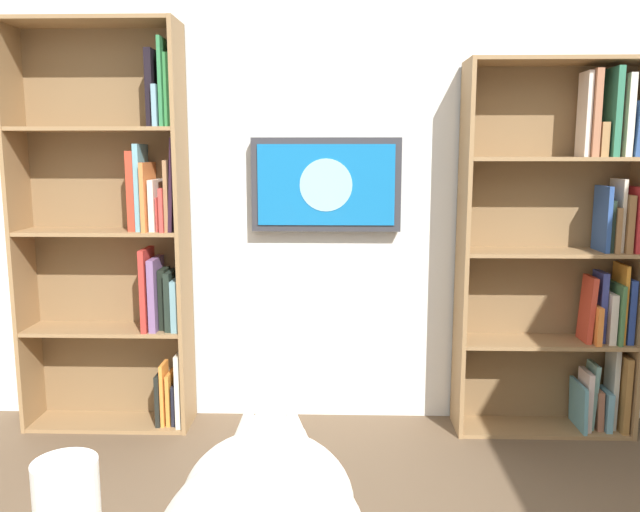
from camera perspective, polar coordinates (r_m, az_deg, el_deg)
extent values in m
cube|color=silver|center=(3.53, 0.41, 6.83)|extent=(4.52, 0.06, 2.70)
cube|color=#937047|center=(3.72, 26.42, 0.26)|extent=(0.02, 0.28, 1.96)
cube|color=#937047|center=(3.44, 12.56, 0.35)|extent=(0.02, 0.28, 1.96)
cube|color=brown|center=(3.68, 19.12, 0.63)|extent=(0.93, 0.01, 1.96)
cube|color=#937047|center=(3.82, 18.95, -14.22)|extent=(0.89, 0.27, 0.02)
cube|color=#937047|center=(3.66, 19.35, -7.22)|extent=(0.89, 0.27, 0.02)
cube|color=#937047|center=(3.56, 19.76, 0.30)|extent=(0.89, 0.27, 0.02)
cube|color=#937047|center=(3.52, 20.19, 8.13)|extent=(0.89, 0.27, 0.02)
cube|color=#937047|center=(3.55, 20.64, 15.97)|extent=(0.89, 0.27, 0.02)
cube|color=olive|center=(3.88, 25.11, -10.78)|extent=(0.03, 0.23, 0.41)
cube|color=silver|center=(3.87, 24.50, -10.53)|extent=(0.03, 0.14, 0.45)
cube|color=#689EB3|center=(3.88, 24.01, -12.32)|extent=(0.03, 0.17, 0.21)
cube|color=#976046|center=(3.86, 23.43, -12.35)|extent=(0.04, 0.13, 0.22)
cube|color=#71A49D|center=(3.84, 22.93, -11.30)|extent=(0.04, 0.14, 0.36)
cube|color=beige|center=(3.82, 22.53, -11.70)|extent=(0.03, 0.16, 0.32)
cube|color=#5D9AAA|center=(3.82, 22.02, -12.19)|extent=(0.03, 0.23, 0.25)
cube|color=#29439C|center=(3.76, 25.59, -4.34)|extent=(0.03, 0.17, 0.34)
cube|color=orange|center=(3.74, 25.10, -3.78)|extent=(0.02, 0.18, 0.42)
cube|color=#426F40|center=(3.73, 24.75, -4.56)|extent=(0.02, 0.22, 0.32)
cube|color=beige|center=(3.72, 24.28, -4.99)|extent=(0.04, 0.16, 0.27)
cube|color=#38418C|center=(3.71, 23.59, -4.10)|extent=(0.03, 0.14, 0.37)
cube|color=orange|center=(3.69, 23.15, -5.50)|extent=(0.03, 0.20, 0.20)
cube|color=#C23E2B|center=(3.68, 22.71, -4.35)|extent=(0.05, 0.16, 0.35)
cube|color=#B72729|center=(3.68, 26.05, 2.98)|extent=(0.04, 0.23, 0.33)
cube|color=olive|center=(3.67, 25.35, 2.70)|extent=(0.03, 0.21, 0.29)
cube|color=beige|center=(3.66, 24.92, 3.33)|extent=(0.02, 0.18, 0.37)
cube|color=olive|center=(3.64, 24.52, 2.20)|extent=(0.03, 0.20, 0.23)
cube|color=black|center=(3.63, 24.14, 2.50)|extent=(0.02, 0.19, 0.27)
cube|color=#29498A|center=(3.62, 23.83, 3.06)|extent=(0.02, 0.20, 0.34)
cube|color=black|center=(3.67, 26.57, 9.17)|extent=(0.03, 0.16, 0.16)
cube|color=#2C4C88|center=(3.66, 26.00, 10.09)|extent=(0.05, 0.23, 0.27)
cube|color=beige|center=(3.63, 25.51, 11.20)|extent=(0.03, 0.16, 0.41)
cube|color=olive|center=(3.63, 24.78, 11.54)|extent=(0.03, 0.14, 0.45)
cube|color=#2C6F50|center=(3.60, 24.46, 11.53)|extent=(0.03, 0.22, 0.44)
cube|color=#A47647|center=(3.59, 23.52, 9.47)|extent=(0.04, 0.20, 0.17)
cube|color=#A56748|center=(3.59, 22.93, 11.58)|extent=(0.03, 0.21, 0.43)
cube|color=beige|center=(3.56, 22.48, 11.56)|extent=(0.03, 0.14, 0.42)
cube|color=#937047|center=(3.46, -12.11, 2.09)|extent=(0.02, 0.28, 2.16)
cube|color=#937047|center=(3.77, -25.12, 1.99)|extent=(0.02, 0.28, 2.16)
cube|color=brown|center=(3.72, -18.17, 2.31)|extent=(0.89, 0.01, 2.16)
cube|color=#937047|center=(3.87, -18.04, -13.88)|extent=(0.85, 0.27, 0.02)
cube|color=#937047|center=(3.69, -18.45, -6.21)|extent=(0.85, 0.27, 0.02)
cube|color=#937047|center=(3.59, -18.89, 2.05)|extent=(0.85, 0.27, 0.02)
cube|color=#937047|center=(3.57, -19.34, 10.59)|extent=(0.85, 0.27, 0.02)
cube|color=#937047|center=(3.63, -19.81, 19.05)|extent=(0.85, 0.27, 0.02)
cube|color=silver|center=(3.66, -12.24, -11.36)|extent=(0.03, 0.20, 0.40)
cube|color=black|center=(3.70, -12.66, -12.63)|extent=(0.03, 0.14, 0.23)
cube|color=orange|center=(3.71, -13.14, -12.12)|extent=(0.02, 0.16, 0.28)
cube|color=orange|center=(3.69, -13.68, -11.76)|extent=(0.02, 0.14, 0.34)
cube|color=black|center=(3.72, -13.97, -12.08)|extent=(0.02, 0.18, 0.28)
cube|color=#67949D|center=(3.55, -12.48, -4.11)|extent=(0.04, 0.23, 0.28)
cube|color=black|center=(3.54, -13.12, -3.83)|extent=(0.03, 0.19, 0.31)
cube|color=black|center=(3.56, -13.66, -3.68)|extent=(0.04, 0.13, 0.33)
cube|color=slate|center=(3.55, -14.36, -3.23)|extent=(0.04, 0.22, 0.39)
cube|color=#B53029|center=(3.55, -15.10, -2.85)|extent=(0.03, 0.21, 0.44)
cube|color=black|center=(3.45, -12.74, 6.22)|extent=(0.04, 0.22, 0.48)
cube|color=#976C45|center=(3.45, -13.20, 5.26)|extent=(0.02, 0.20, 0.37)
cube|color=#C43D37|center=(3.45, -13.58, 4.07)|extent=(0.02, 0.21, 0.23)
cube|color=#C23D37|center=(3.47, -14.01, 3.67)|extent=(0.02, 0.13, 0.18)
cube|color=beige|center=(3.50, -14.38, 4.44)|extent=(0.03, 0.21, 0.27)
cube|color=orange|center=(3.49, -15.03, 5.14)|extent=(0.02, 0.24, 0.36)
cube|color=#68A0AD|center=(3.50, -15.60, 5.90)|extent=(0.03, 0.18, 0.45)
cube|color=#C03824|center=(3.51, -16.18, 5.59)|extent=(0.04, 0.16, 0.41)
cube|color=#348241|center=(3.47, -13.13, 14.11)|extent=(0.04, 0.16, 0.37)
cube|color=#2F7B45|center=(3.47, -13.72, 14.73)|extent=(0.02, 0.18, 0.44)
cube|color=#719BAD|center=(3.47, -14.11, 12.77)|extent=(0.03, 0.21, 0.21)
cube|color=black|center=(3.50, -14.72, 14.22)|extent=(0.04, 0.15, 0.39)
cube|color=#333338|center=(3.45, 0.55, 6.37)|extent=(0.80, 0.06, 0.50)
cube|color=#146BB2|center=(3.42, 0.54, 6.34)|extent=(0.73, 0.01, 0.43)
cylinder|color=#8CCCEA|center=(3.41, 0.54, 6.34)|extent=(0.28, 0.00, 0.28)
ellipsoid|color=silver|center=(1.13, -4.66, -21.11)|extent=(0.28, 0.24, 0.24)
sphere|color=silver|center=(1.15, -4.39, -17.02)|extent=(0.14, 0.14, 0.14)
cone|color=silver|center=(1.12, -2.44, -14.71)|extent=(0.06, 0.06, 0.08)
cone|color=silver|center=(1.13, -6.40, -14.59)|extent=(0.06, 0.06, 0.08)
cone|color=beige|center=(1.12, -2.46, -15.07)|extent=(0.03, 0.03, 0.05)
cone|color=beige|center=(1.13, -6.44, -14.95)|extent=(0.03, 0.03, 0.05)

